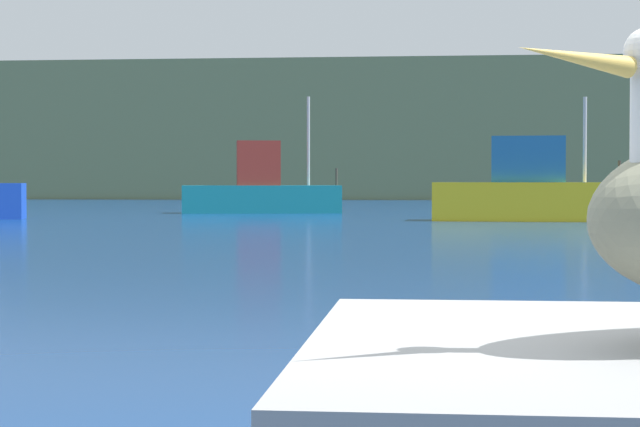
# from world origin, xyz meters

# --- Properties ---
(hillside_backdrop) EXTENTS (140.00, 13.78, 9.90)m
(hillside_backdrop) POSITION_xyz_m (0.00, 81.68, 4.95)
(hillside_backdrop) COLOR #6B7A51
(hillside_backdrop) RESTS_ON ground
(fishing_boat_yellow) EXTENTS (6.14, 2.23, 3.99)m
(fishing_boat_yellow) POSITION_xyz_m (3.13, 33.36, 0.97)
(fishing_boat_yellow) COLOR yellow
(fishing_boat_yellow) RESTS_ON ground
(fishing_boat_teal) EXTENTS (6.61, 3.06, 4.72)m
(fishing_boat_teal) POSITION_xyz_m (-6.87, 41.70, 0.93)
(fishing_boat_teal) COLOR teal
(fishing_boat_teal) RESTS_ON ground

